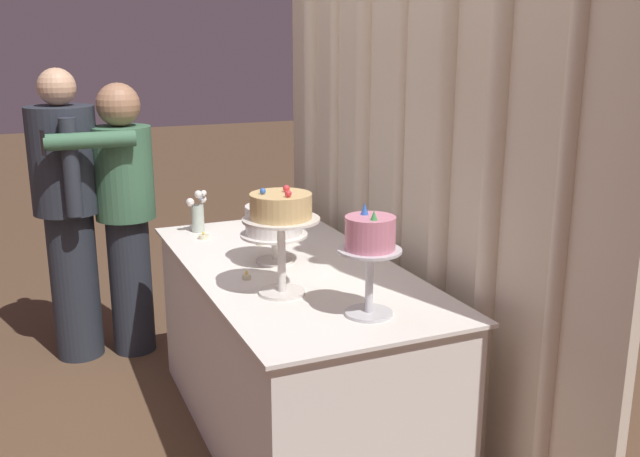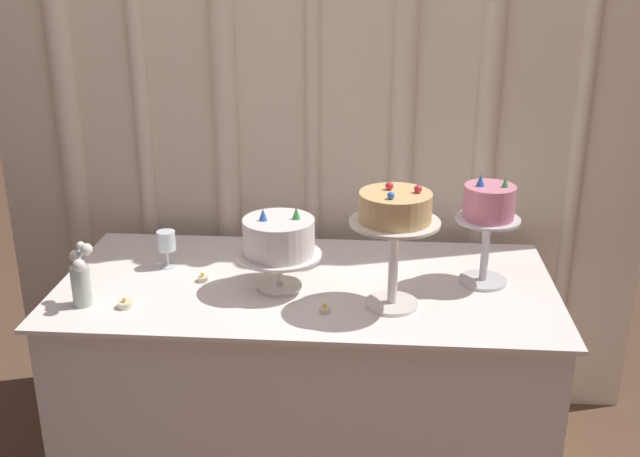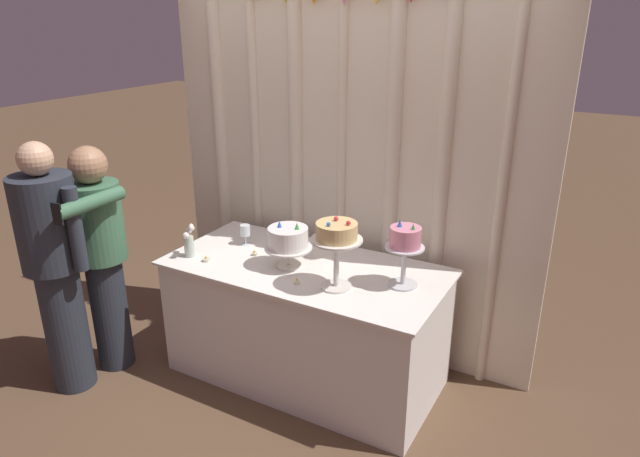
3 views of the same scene
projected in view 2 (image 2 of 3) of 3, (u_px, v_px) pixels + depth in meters
draped_curtain at (310, 83)px, 2.96m from camera, size 2.66×0.15×2.70m
cake_table at (307, 379)px, 2.81m from camera, size 1.74×0.84×0.79m
cake_display_leftmost at (279, 240)px, 2.57m from camera, size 0.29×0.29×0.29m
cake_display_center at (395, 217)px, 2.40m from camera, size 0.29×0.29×0.42m
cake_display_rightmost at (488, 212)px, 2.58m from camera, size 0.22×0.22×0.40m
wine_glass at (166, 242)px, 2.77m from camera, size 0.07×0.07×0.14m
flower_vase at (81, 277)px, 2.47m from camera, size 0.09×0.11×0.22m
tealight_far_left at (125, 304)px, 2.49m from camera, size 0.05×0.05×0.04m
tealight_near_left at (203, 278)px, 2.68m from camera, size 0.04×0.04×0.03m
tealight_near_right at (325, 310)px, 2.45m from camera, size 0.04×0.04×0.04m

